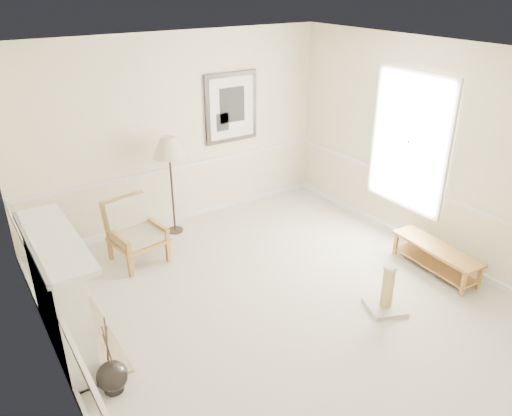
{
  "coord_description": "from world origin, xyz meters",
  "views": [
    {
      "loc": [
        -2.96,
        -4.01,
        3.62
      ],
      "look_at": [
        0.1,
        0.7,
        0.97
      ],
      "focal_mm": 35.0,
      "sensor_mm": 36.0,
      "label": 1
    }
  ],
  "objects_px": {
    "armchair": "(133,228)",
    "bench": "(436,255)",
    "floor_lamp": "(169,150)",
    "scratching_post": "(387,296)",
    "floor_vase": "(112,377)"
  },
  "relations": [
    {
      "from": "scratching_post",
      "to": "floor_lamp",
      "type": "bearing_deg",
      "value": 111.56
    },
    {
      "from": "floor_vase",
      "to": "floor_lamp",
      "type": "distance_m",
      "value": 3.46
    },
    {
      "from": "floor_lamp",
      "to": "scratching_post",
      "type": "relative_size",
      "value": 2.54
    },
    {
      "from": "bench",
      "to": "floor_lamp",
      "type": "bearing_deg",
      "value": 129.75
    },
    {
      "from": "floor_lamp",
      "to": "bench",
      "type": "xyz_separation_m",
      "value": [
        2.44,
        -2.93,
        -1.08
      ]
    },
    {
      "from": "armchair",
      "to": "floor_lamp",
      "type": "relative_size",
      "value": 0.57
    },
    {
      "from": "floor_lamp",
      "to": "bench",
      "type": "height_order",
      "value": "floor_lamp"
    },
    {
      "from": "armchair",
      "to": "floor_lamp",
      "type": "bearing_deg",
      "value": 20.63
    },
    {
      "from": "armchair",
      "to": "bench",
      "type": "bearing_deg",
      "value": -45.85
    },
    {
      "from": "floor_lamp",
      "to": "bench",
      "type": "relative_size",
      "value": 1.17
    },
    {
      "from": "bench",
      "to": "scratching_post",
      "type": "bearing_deg",
      "value": -168.0
    },
    {
      "from": "bench",
      "to": "scratching_post",
      "type": "relative_size",
      "value": 2.16
    },
    {
      "from": "floor_vase",
      "to": "armchair",
      "type": "bearing_deg",
      "value": 64.32
    },
    {
      "from": "bench",
      "to": "floor_vase",
      "type": "bearing_deg",
      "value": 176.53
    },
    {
      "from": "floor_vase",
      "to": "bench",
      "type": "xyz_separation_m",
      "value": [
        4.3,
        -0.26,
        0.08
      ]
    }
  ]
}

